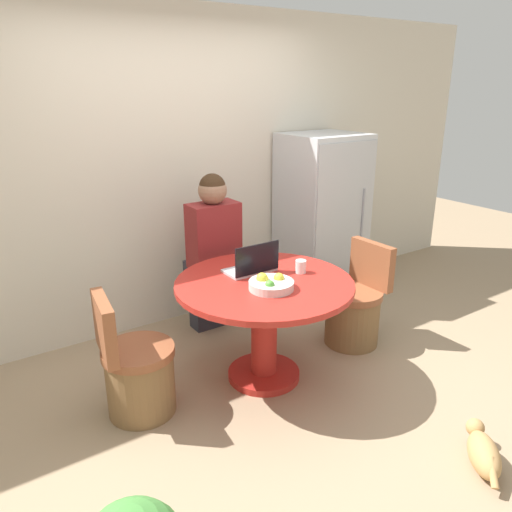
{
  "coord_description": "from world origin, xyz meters",
  "views": [
    {
      "loc": [
        -1.77,
        -2.26,
        2.02
      ],
      "look_at": [
        0.01,
        0.37,
        0.89
      ],
      "focal_mm": 35.0,
      "sensor_mm": 36.0,
      "label": 1
    }
  ],
  "objects_px": {
    "dining_table": "(264,308)",
    "refrigerator": "(321,218)",
    "fruit_bowl": "(271,284)",
    "cat": "(483,452)",
    "chair_right_side": "(354,311)",
    "laptop": "(252,266)",
    "chair_left_side": "(137,374)",
    "person_seated": "(212,246)"
  },
  "relations": [
    {
      "from": "dining_table",
      "to": "laptop",
      "type": "xyz_separation_m",
      "value": [
        0.02,
        0.18,
        0.25
      ]
    },
    {
      "from": "chair_left_side",
      "to": "person_seated",
      "type": "relative_size",
      "value": 0.61
    },
    {
      "from": "refrigerator",
      "to": "cat",
      "type": "xyz_separation_m",
      "value": [
        -0.81,
        -2.3,
        -0.69
      ]
    },
    {
      "from": "dining_table",
      "to": "fruit_bowl",
      "type": "relative_size",
      "value": 4.13
    },
    {
      "from": "dining_table",
      "to": "person_seated",
      "type": "height_order",
      "value": "person_seated"
    },
    {
      "from": "refrigerator",
      "to": "chair_left_side",
      "type": "relative_size",
      "value": 1.91
    },
    {
      "from": "dining_table",
      "to": "cat",
      "type": "bearing_deg",
      "value": -70.77
    },
    {
      "from": "chair_right_side",
      "to": "chair_left_side",
      "type": "distance_m",
      "value": 1.79
    },
    {
      "from": "chair_right_side",
      "to": "laptop",
      "type": "bearing_deg",
      "value": -101.48
    },
    {
      "from": "fruit_bowl",
      "to": "chair_left_side",
      "type": "bearing_deg",
      "value": 163.15
    },
    {
      "from": "person_seated",
      "to": "laptop",
      "type": "bearing_deg",
      "value": 86.63
    },
    {
      "from": "chair_left_side",
      "to": "refrigerator",
      "type": "bearing_deg",
      "value": -62.39
    },
    {
      "from": "chair_right_side",
      "to": "fruit_bowl",
      "type": "bearing_deg",
      "value": -82.07
    },
    {
      "from": "laptop",
      "to": "chair_left_side",
      "type": "bearing_deg",
      "value": 3.33
    },
    {
      "from": "refrigerator",
      "to": "chair_left_side",
      "type": "bearing_deg",
      "value": -160.39
    },
    {
      "from": "refrigerator",
      "to": "person_seated",
      "type": "xyz_separation_m",
      "value": [
        -1.24,
        -0.08,
        -0.03
      ]
    },
    {
      "from": "refrigerator",
      "to": "chair_right_side",
      "type": "bearing_deg",
      "value": -114.18
    },
    {
      "from": "fruit_bowl",
      "to": "cat",
      "type": "distance_m",
      "value": 1.53
    },
    {
      "from": "person_seated",
      "to": "cat",
      "type": "bearing_deg",
      "value": 100.93
    },
    {
      "from": "chair_right_side",
      "to": "dining_table",
      "type": "bearing_deg",
      "value": -90.0
    },
    {
      "from": "chair_right_side",
      "to": "cat",
      "type": "height_order",
      "value": "chair_right_side"
    },
    {
      "from": "chair_left_side",
      "to": "cat",
      "type": "distance_m",
      "value": 2.06
    },
    {
      "from": "refrigerator",
      "to": "chair_right_side",
      "type": "height_order",
      "value": "refrigerator"
    },
    {
      "from": "chair_right_side",
      "to": "fruit_bowl",
      "type": "height_order",
      "value": "fruit_bowl"
    },
    {
      "from": "cat",
      "to": "person_seated",
      "type": "bearing_deg",
      "value": 53.01
    },
    {
      "from": "cat",
      "to": "chair_right_side",
      "type": "bearing_deg",
      "value": 25.96
    },
    {
      "from": "chair_left_side",
      "to": "laptop",
      "type": "height_order",
      "value": "laptop"
    },
    {
      "from": "dining_table",
      "to": "refrigerator",
      "type": "bearing_deg",
      "value": 34.89
    },
    {
      "from": "person_seated",
      "to": "cat",
      "type": "height_order",
      "value": "person_seated"
    },
    {
      "from": "person_seated",
      "to": "fruit_bowl",
      "type": "bearing_deg",
      "value": 84.05
    },
    {
      "from": "fruit_bowl",
      "to": "cat",
      "type": "xyz_separation_m",
      "value": [
        0.53,
        -1.27,
        -0.68
      ]
    },
    {
      "from": "cat",
      "to": "chair_left_side",
      "type": "bearing_deg",
      "value": 84.18
    },
    {
      "from": "refrigerator",
      "to": "fruit_bowl",
      "type": "bearing_deg",
      "value": -142.24
    },
    {
      "from": "laptop",
      "to": "cat",
      "type": "bearing_deg",
      "value": 106.51
    },
    {
      "from": "dining_table",
      "to": "laptop",
      "type": "relative_size",
      "value": 3.42
    },
    {
      "from": "laptop",
      "to": "dining_table",
      "type": "bearing_deg",
      "value": 83.42
    },
    {
      "from": "fruit_bowl",
      "to": "refrigerator",
      "type": "bearing_deg",
      "value": 37.76
    },
    {
      "from": "dining_table",
      "to": "chair_right_side",
      "type": "xyz_separation_m",
      "value": [
        0.9,
        0.02,
        -0.27
      ]
    },
    {
      "from": "chair_right_side",
      "to": "chair_left_side",
      "type": "xyz_separation_m",
      "value": [
        -1.79,
        0.11,
        0.0
      ]
    },
    {
      "from": "refrigerator",
      "to": "dining_table",
      "type": "height_order",
      "value": "refrigerator"
    },
    {
      "from": "fruit_bowl",
      "to": "cat",
      "type": "bearing_deg",
      "value": -67.34
    },
    {
      "from": "chair_right_side",
      "to": "fruit_bowl",
      "type": "relative_size",
      "value": 2.8
    }
  ]
}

